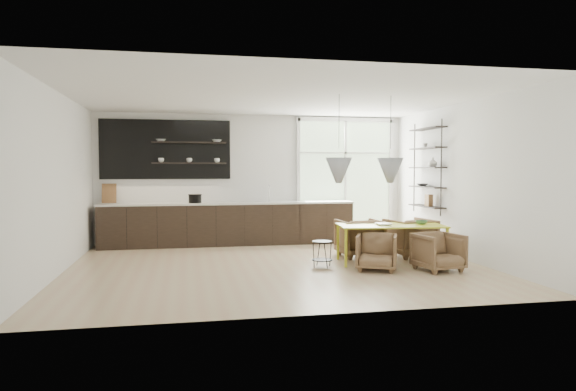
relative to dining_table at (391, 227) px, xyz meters
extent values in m
cube|color=tan|center=(-2.06, 0.06, -0.64)|extent=(7.00, 6.00, 0.01)
cube|color=silver|center=(-2.06, 3.06, 0.82)|extent=(7.00, 0.02, 2.90)
cube|color=silver|center=(-5.56, 0.06, 0.82)|extent=(0.02, 6.00, 2.90)
cube|color=silver|center=(1.44, 0.06, 0.82)|extent=(0.02, 6.00, 2.90)
cube|color=silver|center=(-2.06, 0.06, 2.27)|extent=(7.00, 6.00, 0.01)
cube|color=#B2D1A5|center=(0.09, 3.03, 0.82)|extent=(2.20, 0.02, 2.70)
cube|color=silver|center=(0.09, 3.00, 0.82)|extent=(2.30, 0.08, 2.80)
cone|color=#ACB1BB|center=(-1.11, -0.44, 1.02)|extent=(0.44, 0.44, 0.42)
cone|color=#ACB1BB|center=(-0.21, -0.44, 1.02)|extent=(0.44, 0.44, 0.42)
cylinder|color=black|center=(-1.11, -0.44, 1.82)|extent=(0.01, 0.01, 0.89)
cylinder|color=black|center=(-0.21, -0.44, 1.82)|extent=(0.01, 0.01, 0.89)
cube|color=black|center=(-2.66, 2.72, -0.18)|extent=(5.50, 0.65, 0.90)
cube|color=silver|center=(-2.66, 2.72, 0.29)|extent=(5.54, 0.69, 0.04)
cube|color=silver|center=(-2.66, 3.04, 0.57)|extent=(5.50, 0.02, 0.55)
cube|color=black|center=(-4.01, 3.02, 1.47)|extent=(2.80, 0.06, 1.30)
cube|color=black|center=(-3.51, 2.88, 1.62)|extent=(1.60, 0.28, 0.03)
cube|color=black|center=(-3.51, 2.88, 1.17)|extent=(1.60, 0.28, 0.03)
cube|color=olive|center=(-5.21, 2.96, 0.52)|extent=(0.30, 0.10, 0.42)
cylinder|color=silver|center=(-1.76, 2.82, 0.49)|extent=(0.02, 0.02, 0.40)
imported|color=white|center=(-4.11, 2.88, 1.66)|extent=(0.22, 0.22, 0.05)
imported|color=white|center=(-2.91, 2.88, 1.66)|extent=(0.22, 0.22, 0.05)
imported|color=white|center=(-4.11, 2.88, 1.23)|extent=(0.12, 0.12, 0.10)
imported|color=white|center=(-3.51, 2.88, 1.23)|extent=(0.12, 0.12, 0.10)
imported|color=white|center=(-2.91, 2.88, 1.23)|extent=(0.12, 0.12, 0.10)
cylinder|color=black|center=(-3.39, 2.64, 0.39)|extent=(0.27, 0.27, 0.17)
cube|color=black|center=(1.30, 0.66, 1.07)|extent=(0.02, 0.02, 1.90)
cube|color=black|center=(1.30, 1.86, 1.07)|extent=(0.02, 0.02, 1.90)
cube|color=black|center=(1.30, 1.26, 0.27)|extent=(0.26, 1.20, 0.02)
cube|color=black|center=(1.30, 1.26, 0.67)|extent=(0.26, 1.20, 0.02)
cube|color=black|center=(1.30, 1.26, 1.07)|extent=(0.26, 1.20, 0.02)
cube|color=black|center=(1.30, 1.26, 1.47)|extent=(0.26, 1.20, 0.03)
cube|color=black|center=(1.30, 1.26, 1.87)|extent=(0.26, 1.20, 0.03)
imported|color=white|center=(1.30, 1.01, 1.18)|extent=(0.18, 0.18, 0.19)
imported|color=#333338|center=(1.30, 1.46, 0.71)|extent=(0.22, 0.22, 0.05)
imported|color=white|center=(1.30, 1.36, 1.53)|extent=(0.10, 0.10, 0.09)
cube|color=olive|center=(1.30, 1.16, 0.40)|extent=(0.10, 0.18, 0.24)
cube|color=yellow|center=(0.00, 0.00, 0.03)|extent=(1.94, 1.04, 0.03)
cube|color=yellow|center=(-0.92, -0.27, -0.31)|extent=(0.05, 0.05, 0.65)
cube|color=yellow|center=(-0.84, 0.48, -0.31)|extent=(0.05, 0.05, 0.65)
cube|color=yellow|center=(0.84, -0.48, -0.31)|extent=(0.05, 0.05, 0.65)
cube|color=yellow|center=(0.92, 0.27, -0.31)|extent=(0.05, 0.05, 0.65)
imported|color=brown|center=(-0.35, 0.70, -0.27)|extent=(0.80, 0.82, 0.72)
imported|color=brown|center=(0.62, 0.54, -0.26)|extent=(0.90, 0.92, 0.73)
imported|color=brown|center=(-0.50, -0.60, -0.33)|extent=(0.86, 0.87, 0.60)
imported|color=brown|center=(0.48, -0.85, -0.32)|extent=(0.77, 0.79, 0.62)
cylinder|color=black|center=(-1.31, -0.18, -0.20)|extent=(0.33, 0.33, 0.02)
cylinder|color=black|center=(-1.31, -0.18, -0.51)|extent=(0.35, 0.35, 0.02)
cylinder|color=black|center=(-1.16, -0.15, -0.41)|extent=(0.01, 0.01, 0.44)
cylinder|color=black|center=(-1.34, -0.02, -0.41)|extent=(0.01, 0.01, 0.44)
cylinder|color=black|center=(-1.47, -0.20, -0.41)|extent=(0.01, 0.01, 0.44)
cylinder|color=black|center=(-1.29, -0.33, -0.41)|extent=(0.01, 0.01, 0.44)
imported|color=white|center=(-0.25, 0.03, 0.06)|extent=(0.28, 0.35, 0.03)
imported|color=#467551|center=(0.59, 0.01, 0.08)|extent=(0.28, 0.28, 0.07)
camera|label=1|loc=(-3.57, -8.57, 1.05)|focal=32.00mm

